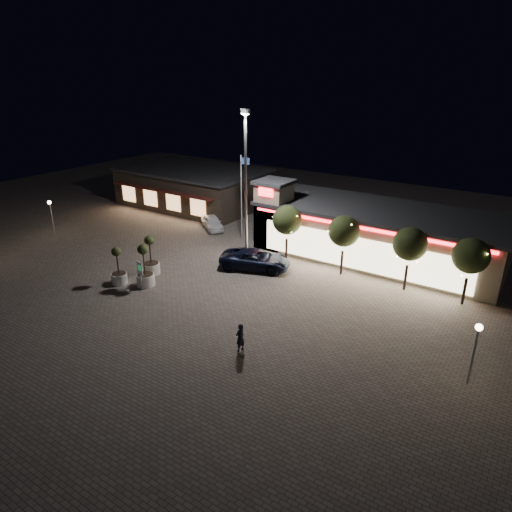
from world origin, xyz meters
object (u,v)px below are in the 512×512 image
Objects in this scene: planter_mid at (145,273)px; valet_sign at (140,270)px; pickup_truck at (255,259)px; planter_left at (151,262)px; white_sedan at (212,223)px; pedestrian at (240,337)px.

planter_mid is 1.49× the size of valet_sign.
planter_left is at bearing 109.98° from pickup_truck.
pickup_truck is 8.74m from planter_mid.
valet_sign is (4.34, -13.67, 0.85)m from white_sedan.
planter_left reaches higher than white_sedan.
planter_mid is (-5.04, -7.14, 0.22)m from pickup_truck.
pickup_truck is 8.22m from planter_left.
pedestrian reaches higher than white_sedan.
pickup_truck is 1.41× the size of white_sedan.
pickup_truck is at bearing 40.48° from planter_left.
white_sedan is 2.32× the size of pedestrian.
pedestrian is at bearing -12.81° from valet_sign.
planter_left is at bearing -100.70° from pedestrian.
planter_left is at bearing 123.96° from planter_mid.
pedestrian is at bearing -170.85° from pickup_truck.
valet_sign is (-10.60, 2.41, 0.67)m from pedestrian.
valet_sign is at bearing -91.48° from pedestrian.
valet_sign is at bearing 128.02° from pickup_truck.
pickup_truck is at bearing -139.02° from pedestrian.
valet_sign is (-4.78, -7.81, 0.75)m from pickup_truck.
pedestrian is at bearing -101.42° from white_sedan.
valet_sign is (1.47, -2.47, 0.56)m from planter_left.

